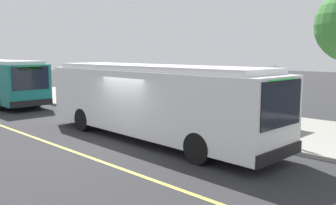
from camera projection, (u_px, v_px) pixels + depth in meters
name	position (u px, v px, depth m)	size (l,w,h in m)	color
ground_plane	(129.00, 142.00, 13.85)	(120.00, 120.00, 0.00)	#2B2B2D
sidewalk_curb	(222.00, 120.00, 18.07)	(44.00, 6.40, 0.15)	gray
lane_stripe_center	(79.00, 154.00, 12.30)	(36.00, 0.14, 0.01)	#E0D64C
transit_bus_main	(153.00, 99.00, 14.16)	(11.20, 2.86, 2.95)	white
transit_bus_second	(0.00, 80.00, 24.36)	(10.18, 2.84, 2.95)	#146B66
bus_shelter	(246.00, 85.00, 17.18)	(2.90, 1.60, 2.48)	#333338
waiting_bench	(246.00, 111.00, 17.37)	(1.60, 0.48, 0.95)	brown
route_sign_post	(274.00, 92.00, 13.51)	(0.44, 0.08, 2.80)	#333338
pedestrian_commuter	(250.00, 108.00, 15.12)	(0.24, 0.40, 1.69)	#282D47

